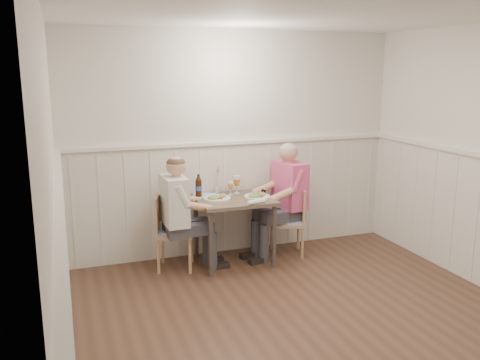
{
  "coord_description": "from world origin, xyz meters",
  "views": [
    {
      "loc": [
        -1.94,
        -3.35,
        2.15
      ],
      "look_at": [
        -0.15,
        1.64,
        1.0
      ],
      "focal_mm": 38.0,
      "sensor_mm": 36.0,
      "label": 1
    }
  ],
  "objects_px": {
    "chair_right": "(291,218)",
    "beer_bottle": "(199,187)",
    "diner_cream": "(179,223)",
    "chair_left": "(170,229)",
    "dining_table": "(234,208)",
    "grass_vase": "(216,180)",
    "man_in_pink": "(287,207)"
  },
  "relations": [
    {
      "from": "chair_right",
      "to": "beer_bottle",
      "type": "xyz_separation_m",
      "value": [
        -1.07,
        0.18,
        0.43
      ]
    },
    {
      "from": "beer_bottle",
      "to": "diner_cream",
      "type": "bearing_deg",
      "value": -138.63
    },
    {
      "from": "chair_left",
      "to": "beer_bottle",
      "type": "height_order",
      "value": "beer_bottle"
    },
    {
      "from": "dining_table",
      "to": "beer_bottle",
      "type": "distance_m",
      "value": 0.46
    },
    {
      "from": "grass_vase",
      "to": "beer_bottle",
      "type": "bearing_deg",
      "value": -156.29
    },
    {
      "from": "chair_right",
      "to": "chair_left",
      "type": "distance_m",
      "value": 1.44
    },
    {
      "from": "chair_left",
      "to": "chair_right",
      "type": "bearing_deg",
      "value": -1.76
    },
    {
      "from": "dining_table",
      "to": "diner_cream",
      "type": "xyz_separation_m",
      "value": [
        -0.65,
        -0.06,
        -0.1
      ]
    },
    {
      "from": "chair_right",
      "to": "man_in_pink",
      "type": "bearing_deg",
      "value": 153.07
    },
    {
      "from": "chair_right",
      "to": "chair_left",
      "type": "height_order",
      "value": "chair_left"
    },
    {
      "from": "man_in_pink",
      "to": "beer_bottle",
      "type": "distance_m",
      "value": 1.07
    },
    {
      "from": "dining_table",
      "to": "diner_cream",
      "type": "bearing_deg",
      "value": -174.8
    },
    {
      "from": "chair_left",
      "to": "grass_vase",
      "type": "xyz_separation_m",
      "value": [
        0.61,
        0.25,
        0.45
      ]
    },
    {
      "from": "chair_right",
      "to": "diner_cream",
      "type": "xyz_separation_m",
      "value": [
        -1.37,
        -0.08,
        0.1
      ]
    },
    {
      "from": "chair_right",
      "to": "beer_bottle",
      "type": "height_order",
      "value": "beer_bottle"
    },
    {
      "from": "chair_right",
      "to": "grass_vase",
      "type": "distance_m",
      "value": 0.99
    },
    {
      "from": "chair_left",
      "to": "diner_cream",
      "type": "distance_m",
      "value": 0.17
    },
    {
      "from": "diner_cream",
      "to": "grass_vase",
      "type": "height_order",
      "value": "diner_cream"
    },
    {
      "from": "man_in_pink",
      "to": "diner_cream",
      "type": "bearing_deg",
      "value": -175.52
    },
    {
      "from": "chair_left",
      "to": "grass_vase",
      "type": "distance_m",
      "value": 0.8
    },
    {
      "from": "beer_bottle",
      "to": "chair_right",
      "type": "bearing_deg",
      "value": -9.8
    },
    {
      "from": "diner_cream",
      "to": "beer_bottle",
      "type": "height_order",
      "value": "diner_cream"
    },
    {
      "from": "chair_right",
      "to": "grass_vase",
      "type": "relative_size",
      "value": 2.4
    },
    {
      "from": "man_in_pink",
      "to": "beer_bottle",
      "type": "relative_size",
      "value": 5.24
    },
    {
      "from": "chair_right",
      "to": "grass_vase",
      "type": "height_order",
      "value": "grass_vase"
    },
    {
      "from": "beer_bottle",
      "to": "man_in_pink",
      "type": "bearing_deg",
      "value": -8.85
    },
    {
      "from": "chair_left",
      "to": "beer_bottle",
      "type": "bearing_deg",
      "value": 21.11
    },
    {
      "from": "dining_table",
      "to": "beer_bottle",
      "type": "xyz_separation_m",
      "value": [
        -0.35,
        0.2,
        0.22
      ]
    },
    {
      "from": "man_in_pink",
      "to": "diner_cream",
      "type": "xyz_separation_m",
      "value": [
        -1.32,
        -0.1,
        -0.03
      ]
    },
    {
      "from": "dining_table",
      "to": "beer_bottle",
      "type": "height_order",
      "value": "beer_bottle"
    },
    {
      "from": "diner_cream",
      "to": "grass_vase",
      "type": "distance_m",
      "value": 0.75
    },
    {
      "from": "chair_right",
      "to": "man_in_pink",
      "type": "relative_size",
      "value": 0.6
    }
  ]
}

